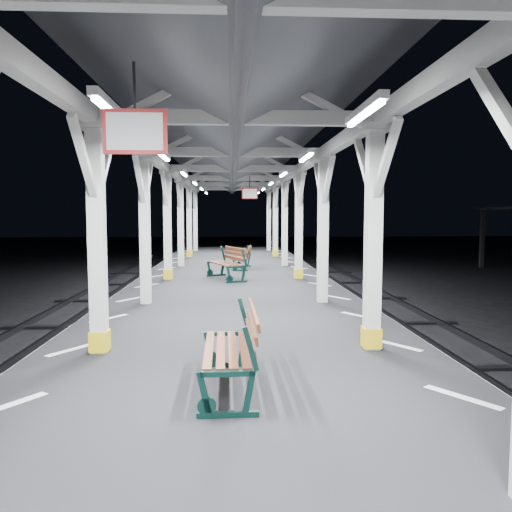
{
  "coord_description": "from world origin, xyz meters",
  "views": [
    {
      "loc": [
        -0.09,
        -5.22,
        3.02
      ],
      "look_at": [
        0.4,
        4.42,
        2.2
      ],
      "focal_mm": 35.0,
      "sensor_mm": 36.0,
      "label": 1
    }
  ],
  "objects": [
    {
      "name": "canopy",
      "position": [
        0.0,
        -0.02,
        4.56
      ],
      "size": [
        5.4,
        49.0,
        4.65
      ],
      "color": "beige",
      "rests_on": "platform"
    },
    {
      "name": "bench_mid",
      "position": [
        -0.04,
        0.42,
        1.5
      ],
      "size": [
        0.67,
        1.73,
        0.93
      ],
      "rotation": [
        0.0,
        0.0,
        0.01
      ],
      "color": "#0C2B26",
      "rests_on": "platform"
    },
    {
      "name": "hazard_stripes_left",
      "position": [
        -2.45,
        0.0,
        1.0
      ],
      "size": [
        1.0,
        48.0,
        0.01
      ],
      "primitive_type": "cube",
      "color": "silver",
      "rests_on": "platform"
    },
    {
      "name": "bench_far",
      "position": [
        -0.14,
        10.1,
        1.52
      ],
      "size": [
        1.28,
        1.93,
        0.98
      ],
      "rotation": [
        0.0,
        0.0,
        0.38
      ],
      "color": "#0C2B26",
      "rests_on": "platform"
    },
    {
      "name": "bench_extra",
      "position": [
        0.41,
        12.93,
        1.45
      ],
      "size": [
        0.74,
        1.6,
        0.84
      ],
      "rotation": [
        0.0,
        0.0,
        -0.11
      ],
      "color": "#0C2B26",
      "rests_on": "platform"
    },
    {
      "name": "platform",
      "position": [
        0.0,
        0.0,
        0.5
      ],
      "size": [
        6.0,
        50.0,
        1.0
      ],
      "primitive_type": "cube",
      "color": "black",
      "rests_on": "ground"
    },
    {
      "name": "hazard_stripes_right",
      "position": [
        2.45,
        0.0,
        1.0
      ],
      "size": [
        1.0,
        48.0,
        0.01
      ],
      "primitive_type": "cube",
      "color": "silver",
      "rests_on": "platform"
    },
    {
      "name": "ground",
      "position": [
        0.0,
        0.0,
        0.0
      ],
      "size": [
        120.0,
        120.0,
        0.0
      ],
      "primitive_type": "plane",
      "color": "black",
      "rests_on": "ground"
    }
  ]
}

